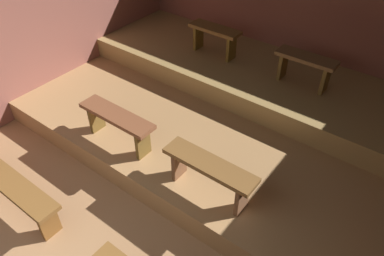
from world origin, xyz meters
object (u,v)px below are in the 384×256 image
Objects in this scene: bench_lower_right at (209,170)px; bench_middle_left at (215,35)px; bench_lower_left at (117,121)px; bench_middle_right at (305,64)px.

bench_middle_left reaches higher than bench_lower_right.
bench_middle_right is (1.44, 2.17, 0.30)m from bench_lower_left.
bench_lower_left is at bearing 180.00° from bench_lower_right.
bench_middle_right reaches higher than bench_lower_left.
bench_middle_left is (-1.44, 2.17, 0.30)m from bench_lower_right.
bench_lower_right is at bearing -56.47° from bench_middle_left.
bench_lower_right is 1.29× the size of bench_middle_left.
bench_middle_right is at bearing 88.60° from bench_lower_right.
bench_middle_left is (-0.05, 2.17, 0.30)m from bench_lower_left.
bench_lower_left is 1.00× the size of bench_lower_right.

